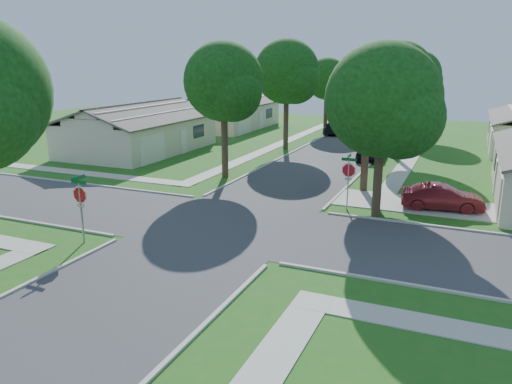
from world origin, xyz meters
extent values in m
plane|color=#1F5B18|center=(0.00, 0.00, 0.00)|extent=(100.00, 100.00, 0.00)
cube|color=#333335|center=(0.00, 0.00, 0.00)|extent=(7.00, 100.00, 0.02)
cube|color=#9E9B91|center=(6.10, 26.00, 0.02)|extent=(1.20, 40.00, 0.04)
cube|color=#9E9B91|center=(-6.10, 26.00, 0.02)|extent=(1.20, 40.00, 0.04)
cube|color=#9E9B91|center=(7.90, 7.10, 0.03)|extent=(8.80, 3.60, 0.05)
cube|color=gray|center=(-4.70, -4.70, 1.35)|extent=(0.06, 0.06, 2.70)
cylinder|color=white|center=(-4.70, -4.70, 2.15)|extent=(1.05, 0.02, 1.05)
cylinder|color=red|center=(-4.70, -4.70, 2.15)|extent=(0.90, 0.03, 0.90)
cube|color=red|center=(-4.70, -4.70, 1.68)|extent=(0.34, 0.03, 0.12)
cube|color=white|center=(-4.70, -4.70, 1.68)|extent=(0.30, 0.03, 0.08)
cube|color=#0C5426|center=(-4.70, -4.70, 2.72)|extent=(0.80, 0.02, 0.16)
cube|color=#0C5426|center=(-4.70, -4.70, 2.90)|extent=(0.02, 0.80, 0.16)
cube|color=gray|center=(4.70, 4.70, 1.35)|extent=(0.06, 0.06, 2.70)
cylinder|color=white|center=(4.70, 4.70, 2.15)|extent=(1.05, 0.02, 1.05)
cylinder|color=red|center=(4.70, 4.70, 2.15)|extent=(0.90, 0.03, 0.90)
cube|color=red|center=(4.70, 4.70, 1.68)|extent=(0.34, 0.03, 0.12)
cube|color=white|center=(4.70, 4.70, 1.68)|extent=(0.30, 0.03, 0.08)
cube|color=#0C5426|center=(4.70, 4.70, 2.72)|extent=(0.80, 0.02, 0.16)
cube|color=#0C5426|center=(4.70, 4.70, 2.90)|extent=(0.02, 0.80, 0.16)
cylinder|color=#38281C|center=(4.70, 9.00, 1.98)|extent=(0.44, 0.44, 3.95)
sphere|color=#0F340D|center=(4.70, 9.00, 5.88)|extent=(4.80, 4.80, 4.80)
sphere|color=#0F340D|center=(5.54, 8.52, 5.28)|extent=(3.46, 3.46, 3.46)
sphere|color=#0F340D|center=(3.98, 9.60, 5.40)|extent=(3.26, 3.26, 3.26)
cylinder|color=#38281C|center=(4.70, 21.00, 2.15)|extent=(0.44, 0.44, 4.30)
sphere|color=#0F340D|center=(4.70, 21.00, 6.51)|extent=(5.40, 5.40, 5.40)
sphere|color=#0F340D|center=(5.65, 20.46, 5.84)|extent=(3.89, 3.89, 3.89)
sphere|color=#0F340D|center=(3.89, 21.68, 5.97)|extent=(3.67, 3.67, 3.67)
cylinder|color=#38281C|center=(4.70, 34.00, 2.10)|extent=(0.44, 0.44, 4.20)
sphere|color=#0F340D|center=(4.70, 34.00, 6.22)|extent=(5.00, 5.00, 5.00)
sphere|color=#0F340D|center=(5.58, 33.50, 5.60)|extent=(3.60, 3.60, 3.60)
sphere|color=#0F340D|center=(3.95, 34.62, 5.72)|extent=(3.40, 3.40, 3.40)
cylinder|color=#38281C|center=(-4.70, 9.00, 2.12)|extent=(0.44, 0.44, 4.25)
sphere|color=#0F340D|center=(-4.70, 9.00, 6.37)|extent=(5.20, 5.20, 5.20)
sphere|color=#0F340D|center=(-3.79, 8.48, 5.72)|extent=(3.74, 3.74, 3.74)
sphere|color=#0F340D|center=(-5.48, 9.65, 5.85)|extent=(3.54, 3.54, 3.54)
cylinder|color=#38281C|center=(-4.70, 21.00, 2.22)|extent=(0.44, 0.44, 4.44)
sphere|color=#0F340D|center=(-4.70, 21.00, 6.76)|extent=(5.60, 5.60, 5.60)
sphere|color=#0F340D|center=(-3.72, 20.44, 6.06)|extent=(4.03, 4.03, 4.03)
sphere|color=#0F340D|center=(-5.54, 21.70, 6.20)|extent=(3.81, 3.81, 3.81)
cylinder|color=#38281C|center=(-4.70, 34.00, 1.95)|extent=(0.44, 0.44, 3.90)
sphere|color=#0F340D|center=(-4.70, 34.00, 5.74)|extent=(4.60, 4.60, 4.60)
sphere|color=#0F340D|center=(-3.90, 33.54, 5.16)|extent=(3.31, 3.31, 3.31)
sphere|color=#0F340D|center=(-5.39, 34.58, 5.28)|extent=(3.13, 3.13, 3.13)
cylinder|color=#38281C|center=(6.30, 4.20, 1.77)|extent=(0.44, 0.44, 3.54)
sphere|color=#0F340D|center=(6.30, 4.20, 5.86)|extent=(5.60, 5.60, 5.60)
sphere|color=#0F340D|center=(7.28, 3.64, 5.16)|extent=(4.03, 4.03, 4.03)
sphere|color=#0F340D|center=(5.46, 4.90, 5.30)|extent=(3.81, 3.81, 3.81)
cube|color=silver|center=(11.97, 7.10, 1.10)|extent=(0.06, 3.20, 2.20)
cube|color=silver|center=(11.97, 11.65, 1.00)|extent=(0.06, 0.90, 2.00)
cube|color=#1E2633|center=(11.97, 14.25, 1.55)|extent=(0.06, 1.80, 1.10)
cube|color=silver|center=(11.97, 25.10, 1.10)|extent=(0.06, 3.20, 2.20)
cube|color=silver|center=(11.97, 29.65, 1.00)|extent=(0.06, 0.90, 2.00)
cube|color=#1E2633|center=(11.97, 32.25, 1.55)|extent=(0.06, 1.80, 1.10)
cube|color=beige|center=(-16.00, 15.00, 1.40)|extent=(8.00, 13.00, 2.80)
cube|color=#49433F|center=(-14.00, 15.00, 3.45)|extent=(4.42, 13.60, 1.56)
cube|color=#49433F|center=(-18.00, 15.00, 3.45)|extent=(4.42, 13.60, 1.56)
cube|color=silver|center=(-11.97, 11.10, 1.10)|extent=(0.06, 3.20, 2.20)
cube|color=silver|center=(-11.97, 15.65, 1.00)|extent=(0.06, 0.90, 2.00)
cube|color=#1E2633|center=(-11.97, 18.25, 1.55)|extent=(0.06, 1.80, 1.10)
cube|color=beige|center=(-16.00, 32.00, 1.40)|extent=(8.00, 13.00, 2.80)
cube|color=#49433F|center=(-14.00, 32.00, 3.45)|extent=(4.42, 13.60, 1.56)
cube|color=#49433F|center=(-18.00, 32.00, 3.45)|extent=(4.42, 13.60, 1.56)
cube|color=silver|center=(-11.97, 28.10, 1.10)|extent=(0.06, 3.20, 2.20)
cube|color=silver|center=(-11.97, 32.65, 1.00)|extent=(0.06, 0.90, 2.00)
cube|color=#1E2633|center=(-11.97, 35.25, 1.55)|extent=(0.06, 1.80, 1.10)
imported|color=#5B1219|center=(9.31, 6.65, 0.68)|extent=(4.31, 2.02, 1.37)
imported|color=black|center=(3.20, 19.23, 0.81)|extent=(2.12, 4.81, 1.61)
imported|color=black|center=(-3.20, 31.82, 0.65)|extent=(2.37, 4.65, 1.29)
camera|label=1|loc=(10.30, -20.55, 7.72)|focal=35.00mm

